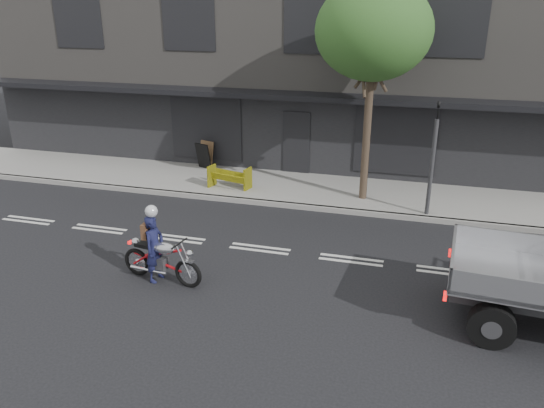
{
  "coord_description": "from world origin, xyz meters",
  "views": [
    {
      "loc": [
        3.68,
        -12.03,
        6.13
      ],
      "look_at": [
        0.19,
        0.5,
        1.1
      ],
      "focal_mm": 35.0,
      "sensor_mm": 36.0,
      "label": 1
    }
  ],
  "objects": [
    {
      "name": "ground",
      "position": [
        0.0,
        0.0,
        0.0
      ],
      "size": [
        80.0,
        80.0,
        0.0
      ],
      "primitive_type": "plane",
      "color": "black",
      "rests_on": "ground"
    },
    {
      "name": "kerb",
      "position": [
        0.0,
        3.1,
        0.07
      ],
      "size": [
        32.0,
        0.2,
        0.15
      ],
      "primitive_type": "cube",
      "color": "gray",
      "rests_on": "ground"
    },
    {
      "name": "rider",
      "position": [
        -1.85,
        -2.21,
        0.8
      ],
      "size": [
        0.47,
        0.63,
        1.6
      ],
      "primitive_type": "imported",
      "rotation": [
        0.0,
        0.0,
        1.42
      ],
      "color": "#15173B",
      "rests_on": "ground"
    },
    {
      "name": "construction_barrier",
      "position": [
        -2.26,
        3.77,
        0.54
      ],
      "size": [
        1.48,
        0.89,
        0.77
      ],
      "primitive_type": null,
      "rotation": [
        0.0,
        0.0,
        -0.26
      ],
      "color": "#F7EC0D",
      "rests_on": "sidewalk"
    },
    {
      "name": "street_tree",
      "position": [
        2.2,
        4.2,
        5.28
      ],
      "size": [
        3.4,
        3.4,
        6.74
      ],
      "color": "#382B21",
      "rests_on": "ground"
    },
    {
      "name": "building_main",
      "position": [
        0.0,
        11.3,
        4.0
      ],
      "size": [
        26.0,
        10.0,
        8.0
      ],
      "primitive_type": "cube",
      "color": "slate",
      "rests_on": "ground"
    },
    {
      "name": "sandwich_board",
      "position": [
        -3.96,
        5.77,
        0.64
      ],
      "size": [
        0.73,
        0.61,
        0.99
      ],
      "primitive_type": null,
      "rotation": [
        0.0,
        0.0,
        -0.35
      ],
      "color": "black",
      "rests_on": "sidewalk"
    },
    {
      "name": "traffic_light_pole",
      "position": [
        4.2,
        3.35,
        1.65
      ],
      "size": [
        0.12,
        0.12,
        3.5
      ],
      "color": "#2D2D30",
      "rests_on": "ground"
    },
    {
      "name": "motorcycle",
      "position": [
        -1.7,
        -2.21,
        0.56
      ],
      "size": [
        2.11,
        0.61,
        1.09
      ],
      "rotation": [
        0.0,
        0.0,
        -0.15
      ],
      "color": "black",
      "rests_on": "ground"
    },
    {
      "name": "sidewalk",
      "position": [
        0.0,
        4.7,
        0.07
      ],
      "size": [
        32.0,
        3.2,
        0.15
      ],
      "primitive_type": "cube",
      "color": "gray",
      "rests_on": "ground"
    }
  ]
}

